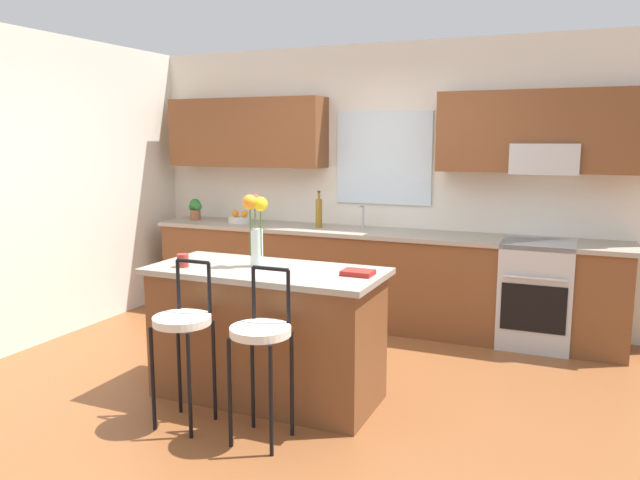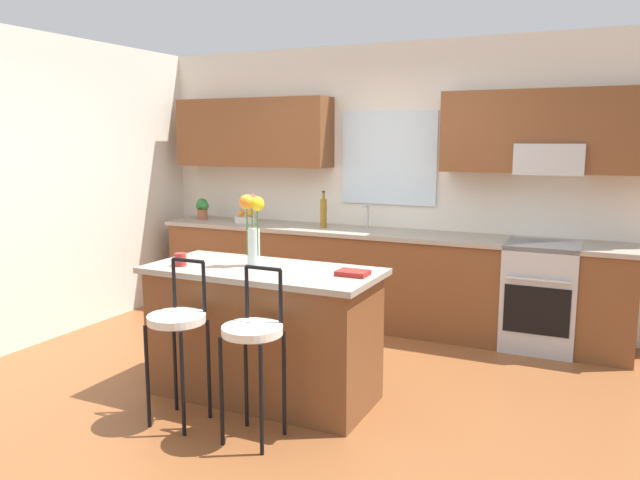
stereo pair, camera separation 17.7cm
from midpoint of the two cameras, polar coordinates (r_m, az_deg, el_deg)
The scene contains 15 objects.
ground_plane at distance 4.67m, azimuth -3.13°, elevation -13.28°, with size 14.00×14.00×0.00m, color brown.
wall_left at distance 6.13m, azimuth -23.97°, elevation 4.37°, with size 0.12×4.60×2.70m, color silver.
back_wall_assembly at distance 6.15m, azimuth 5.26°, elevation 6.63°, with size 5.60×0.50×2.70m.
counter_run at distance 6.03m, azimuth 4.00°, elevation -3.43°, with size 4.56×0.64×0.92m.
sink_faucet at distance 6.11m, azimuth 3.10°, elevation 2.42°, with size 0.02×0.13×0.23m.
oven_range at distance 5.71m, azimuth 18.41°, elevation -4.68°, with size 0.60×0.64×0.92m.
kitchen_island at distance 4.36m, azimuth -6.08°, elevation -8.49°, with size 1.61×0.74×0.92m.
bar_stool_near at distance 3.99m, azimuth -13.73°, elevation -7.83°, with size 0.36×0.36×1.04m.
bar_stool_middle at distance 3.70m, azimuth -6.81°, elevation -9.00°, with size 0.36×0.36×1.04m.
flower_vase at distance 4.27m, azimuth -7.11°, elevation 1.48°, with size 0.17×0.14×0.50m.
mug_ceramic at distance 4.38m, azimuth -13.62°, elevation -1.85°, with size 0.08×0.08×0.09m, color #A52D28.
cookbook at distance 4.02m, azimuth 2.23°, elevation -3.02°, with size 0.20×0.15×0.03m, color maroon.
fruit_bowl_oranges at distance 6.56m, azimuth -8.14°, elevation 1.95°, with size 0.24×0.24×0.13m.
bottle_olive_oil at distance 6.13m, azimuth -0.93°, elevation 2.54°, with size 0.06×0.06×0.36m.
potted_plant_small at distance 6.86m, azimuth -12.11°, elevation 2.87°, with size 0.17×0.12×0.23m.
Camera 1 is at (1.84, -3.89, 1.80)m, focal length 34.86 mm.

